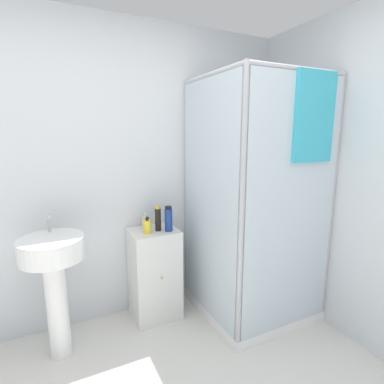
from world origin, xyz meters
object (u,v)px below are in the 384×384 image
object	(u,v)px
shampoo_bottle_blue	(169,219)
lotion_bottle_white	(145,222)
soap_dispenser	(147,226)
sink	(54,270)
shampoo_bottle_tall_black	(158,219)

from	to	relation	value
shampoo_bottle_blue	lotion_bottle_white	world-z (taller)	shampoo_bottle_blue
shampoo_bottle_blue	lotion_bottle_white	xyz separation A→B (m)	(-0.15, 0.16, -0.05)
soap_dispenser	lotion_bottle_white	distance (m)	0.14
soap_dispenser	shampoo_bottle_blue	bearing A→B (deg)	-7.50
sink	shampoo_bottle_tall_black	world-z (taller)	sink
soap_dispenser	shampoo_bottle_blue	xyz separation A→B (m)	(0.18, -0.02, 0.05)
shampoo_bottle_tall_black	shampoo_bottle_blue	size ratio (longest dim) A/B	1.00
shampoo_bottle_blue	soap_dispenser	bearing A→B (deg)	172.50
sink	shampoo_bottle_tall_black	bearing A→B (deg)	8.41
shampoo_bottle_blue	shampoo_bottle_tall_black	bearing A→B (deg)	146.64
soap_dispenser	sink	bearing A→B (deg)	-172.41
sink	shampoo_bottle_blue	size ratio (longest dim) A/B	4.85
shampoo_bottle_blue	sink	bearing A→B (deg)	-175.42
shampoo_bottle_tall_black	soap_dispenser	bearing A→B (deg)	-166.08
sink	soap_dispenser	world-z (taller)	sink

